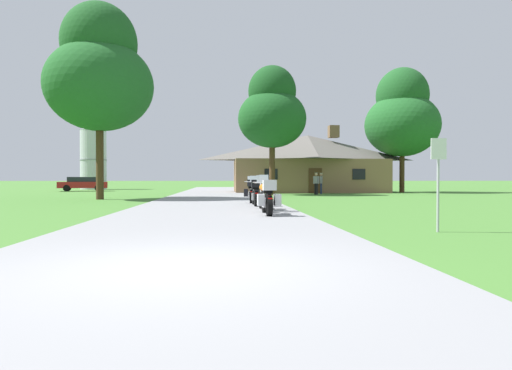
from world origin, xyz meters
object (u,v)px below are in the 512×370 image
at_px(bystander_gray_shirt_beside_signpost, 316,182).
at_px(tree_left_near, 99,73).
at_px(motorcycle_orange_second_in_row, 265,195).
at_px(bystander_gray_shirt_near_lodge, 321,182).
at_px(motorcycle_orange_nearest_to_camera, 267,198).
at_px(tree_by_lodge_front, 272,111).
at_px(tree_right_of_lodge, 402,116).
at_px(metal_silo_distant, 93,157).
at_px(parked_red_suv_far_left, 84,183).
at_px(motorcycle_green_farthest_in_row, 251,191).
at_px(motorcycle_black_third_in_row, 255,193).
at_px(metal_signpost_roadside, 438,173).

relative_size(bystander_gray_shirt_beside_signpost, tree_left_near, 0.15).
xyz_separation_m(motorcycle_orange_second_in_row, bystander_gray_shirt_near_lodge, (6.24, 19.05, 0.33)).
height_order(motorcycle_orange_nearest_to_camera, tree_left_near, tree_left_near).
distance_m(tree_left_near, tree_by_lodge_front, 12.92).
xyz_separation_m(motorcycle_orange_nearest_to_camera, tree_left_near, (-8.68, 12.87, 6.84)).
distance_m(tree_right_of_lodge, metal_silo_distant, 34.27).
bearing_deg(motorcycle_orange_nearest_to_camera, metal_silo_distant, 111.23).
distance_m(bystander_gray_shirt_beside_signpost, tree_right_of_lodge, 11.71).
bearing_deg(parked_red_suv_far_left, motorcycle_orange_second_in_row, -166.63).
xyz_separation_m(motorcycle_orange_nearest_to_camera, tree_right_of_lodge, (14.52, 25.05, 6.19)).
relative_size(motorcycle_green_farthest_in_row, bystander_gray_shirt_beside_signpost, 1.24).
bearing_deg(tree_left_near, bystander_gray_shirt_near_lodge, 29.25).
xyz_separation_m(tree_right_of_lodge, metal_silo_distant, (-30.97, 14.35, -3.02)).
distance_m(motorcycle_black_third_in_row, metal_signpost_roadside, 10.24).
bearing_deg(parked_red_suv_far_left, metal_signpost_roadside, -166.91).
bearing_deg(motorcycle_green_farthest_in_row, tree_by_lodge_front, 81.28).
bearing_deg(motorcycle_black_third_in_row, bystander_gray_shirt_beside_signpost, 68.56).
distance_m(tree_by_lodge_front, tree_right_of_lodge, 13.40).
height_order(motorcycle_green_farthest_in_row, bystander_gray_shirt_near_lodge, bystander_gray_shirt_near_lodge).
height_order(motorcycle_black_third_in_row, metal_silo_distant, metal_silo_distant).
distance_m(motorcycle_orange_nearest_to_camera, parked_red_suv_far_left, 34.78).
distance_m(bystander_gray_shirt_beside_signpost, parked_red_suv_far_left, 23.73).
bearing_deg(bystander_gray_shirt_beside_signpost, motorcycle_black_third_in_row, 119.42).
distance_m(bystander_gray_shirt_near_lodge, tree_right_of_lodge, 10.70).
relative_size(motorcycle_orange_nearest_to_camera, motorcycle_orange_second_in_row, 1.00).
height_order(bystander_gray_shirt_beside_signpost, tree_right_of_lodge, tree_right_of_lodge).
bearing_deg(metal_silo_distant, metal_signpost_roadside, -65.57).
distance_m(motorcycle_black_third_in_row, bystander_gray_shirt_beside_signpost, 15.97).
bearing_deg(tree_by_lodge_front, motorcycle_black_third_in_row, -99.00).
relative_size(motorcycle_black_third_in_row, tree_left_near, 0.18).
bearing_deg(metal_silo_distant, motorcycle_orange_nearest_to_camera, -67.34).
xyz_separation_m(tree_left_near, parked_red_suv_far_left, (-6.47, 18.44, -6.67)).
relative_size(tree_left_near, metal_silo_distant, 1.53).
xyz_separation_m(motorcycle_black_third_in_row, tree_right_of_lodge, (14.56, 19.94, 6.18)).
distance_m(bystander_gray_shirt_beside_signpost, metal_signpost_roadside, 24.59).
bearing_deg(tree_by_lodge_front, motorcycle_orange_nearest_to_camera, -96.58).
xyz_separation_m(motorcycle_green_farthest_in_row, bystander_gray_shirt_beside_signpost, (5.78, 12.54, 0.34)).
bearing_deg(motorcycle_black_third_in_row, tree_by_lodge_front, 80.66).
height_order(motorcycle_green_farthest_in_row, metal_signpost_roadside, metal_signpost_roadside).
height_order(motorcycle_orange_nearest_to_camera, bystander_gray_shirt_near_lodge, bystander_gray_shirt_near_lodge).
distance_m(motorcycle_orange_second_in_row, tree_left_near, 15.40).
relative_size(motorcycle_green_farthest_in_row, metal_silo_distant, 0.28).
bearing_deg(bystander_gray_shirt_beside_signpost, motorcycle_orange_nearest_to_camera, 124.59).
relative_size(motorcycle_black_third_in_row, tree_right_of_lodge, 0.19).
distance_m(motorcycle_orange_nearest_to_camera, bystander_gray_shirt_near_lodge, 22.25).
height_order(bystander_gray_shirt_near_lodge, parked_red_suv_far_left, bystander_gray_shirt_near_lodge).
relative_size(tree_left_near, tree_right_of_lodge, 1.04).
relative_size(motorcycle_orange_nearest_to_camera, metal_silo_distant, 0.28).
distance_m(motorcycle_green_farthest_in_row, tree_right_of_lodge, 23.67).
xyz_separation_m(motorcycle_orange_second_in_row, bystander_gray_shirt_beside_signpost, (5.57, 17.75, 0.33)).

